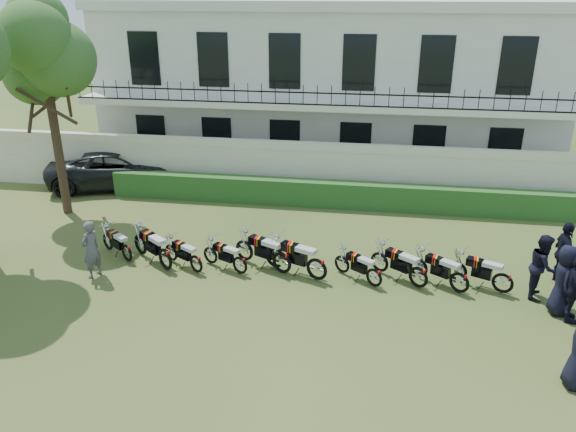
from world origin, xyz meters
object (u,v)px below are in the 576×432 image
object	(u,v)px
motorcycle_7	(419,272)
officer_5	(564,253)
inspector	(91,249)
suv	(118,168)
officer_4	(542,266)
motorcycle_2	(196,260)
motorcycle_4	(282,257)
motorcycle_6	(374,273)
motorcycle_9	(503,278)
tree_west_near	(43,51)
motorcycle_8	(460,278)
motorcycle_1	(165,254)
officer_3	(564,280)
officer_2	(574,289)
motorcycle_3	(240,261)
motorcycle_5	(317,264)
motorcycle_0	(126,249)

from	to	relation	value
motorcycle_7	officer_5	xyz separation A→B (m)	(4.03, 0.95, 0.44)
inspector	suv	bearing A→B (deg)	-141.13
inspector	officer_5	distance (m)	13.52
officer_4	motorcycle_2	bearing A→B (deg)	105.73
motorcycle_4	motorcycle_6	distance (m)	2.74
motorcycle_4	motorcycle_9	size ratio (longest dim) A/B	1.11
tree_west_near	motorcycle_8	size ratio (longest dim) A/B	4.88
motorcycle_2	motorcycle_9	xyz separation A→B (m)	(8.76, 0.18, 0.04)
motorcycle_2	motorcycle_9	bearing A→B (deg)	-56.96
motorcycle_1	officer_3	xyz separation A→B (m)	(11.01, -0.63, 0.43)
motorcycle_1	motorcycle_8	distance (m)	8.54
motorcycle_4	officer_3	world-z (taller)	officer_3
motorcycle_7	officer_2	distance (m)	3.89
tree_west_near	motorcycle_3	size ratio (longest dim) A/B	5.02
motorcycle_7	officer_5	size ratio (longest dim) A/B	0.88
tree_west_near	motorcycle_5	distance (m)	11.83
motorcycle_2	officer_5	world-z (taller)	officer_5
officer_3	motorcycle_5	bearing A→B (deg)	94.11
motorcycle_6	officer_3	size ratio (longest dim) A/B	0.75
motorcycle_2	officer_4	world-z (taller)	officer_4
tree_west_near	motorcycle_8	distance (m)	15.35
motorcycle_3	motorcycle_6	size ratio (longest dim) A/B	1.09
motorcycle_9	officer_2	world-z (taller)	officer_2
motorcycle_5	suv	xyz separation A→B (m)	(-9.25, 6.94, 0.25)
motorcycle_2	inspector	world-z (taller)	inspector
motorcycle_3	motorcycle_6	bearing A→B (deg)	-65.94
motorcycle_6	motorcycle_8	bearing A→B (deg)	-53.68
motorcycle_5	tree_west_near	bearing A→B (deg)	92.49
tree_west_near	motorcycle_1	bearing A→B (deg)	-36.04
motorcycle_5	motorcycle_6	xyz separation A→B (m)	(1.65, -0.11, -0.10)
motorcycle_3	officer_5	xyz separation A→B (m)	(9.19, 0.95, 0.51)
motorcycle_6	suv	world-z (taller)	suv
motorcycle_4	motorcycle_5	xyz separation A→B (m)	(1.07, -0.26, 0.01)
motorcycle_4	motorcycle_8	distance (m)	5.07
motorcycle_2	motorcycle_4	distance (m)	2.55
motorcycle_2	motorcycle_6	xyz separation A→B (m)	(5.24, -0.01, 0.00)
motorcycle_7	officer_2	bearing A→B (deg)	-70.75
motorcycle_3	motorcycle_5	bearing A→B (deg)	-64.51
motorcycle_7	inspector	size ratio (longest dim) A/B	0.94
tree_west_near	suv	distance (m)	6.03
inspector	officer_5	bearing A→B (deg)	116.73
motorcycle_9	officer_3	world-z (taller)	officer_3
tree_west_near	officer_4	bearing A→B (deg)	-12.94
motorcycle_9	officer_2	size ratio (longest dim) A/B	0.96
motorcycle_6	inspector	world-z (taller)	inspector
motorcycle_3	motorcycle_7	distance (m)	5.16
motorcycle_9	motorcycle_7	bearing A→B (deg)	116.26
motorcycle_9	motorcycle_6	bearing A→B (deg)	118.00
officer_4	motorcycle_5	bearing A→B (deg)	105.48
motorcycle_0	motorcycle_8	xyz separation A→B (m)	(9.91, -0.34, 0.04)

